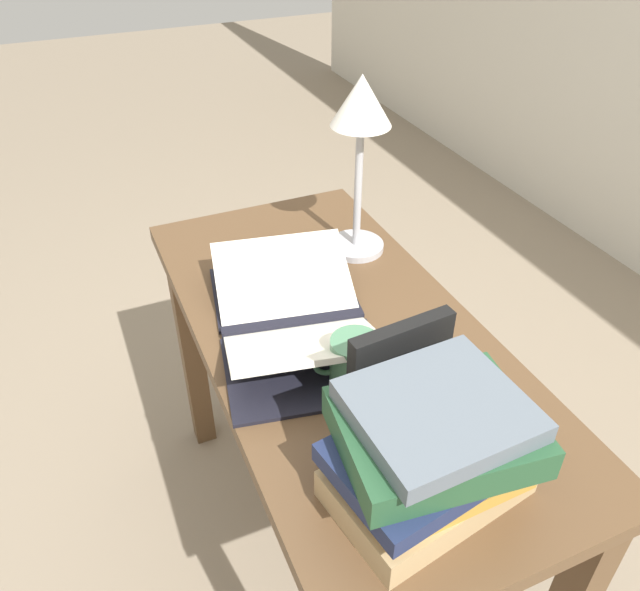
{
  "coord_description": "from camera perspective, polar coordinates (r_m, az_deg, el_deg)",
  "views": [
    {
      "loc": [
        0.88,
        -0.43,
        1.57
      ],
      "look_at": [
        -0.03,
        -0.03,
        0.84
      ],
      "focal_mm": 35.0,
      "sensor_mm": 36.0,
      "label": 1
    }
  ],
  "objects": [
    {
      "name": "ground_plane",
      "position": [
        1.85,
        1.4,
        -21.8
      ],
      "size": [
        12.0,
        12.0,
        0.0
      ],
      "primitive_type": "plane",
      "color": "gray"
    },
    {
      "name": "book_stack_tall",
      "position": [
        0.94,
        10.18,
        -13.79
      ],
      "size": [
        0.24,
        0.32,
        0.2
      ],
      "color": "tan",
      "rests_on": "reading_desk"
    },
    {
      "name": "reading_lamp",
      "position": [
        1.39,
        3.74,
        15.32
      ],
      "size": [
        0.13,
        0.13,
        0.42
      ],
      "color": "#ADADB2",
      "rests_on": "reading_desk"
    },
    {
      "name": "reading_desk",
      "position": [
        1.36,
        1.79,
        -7.77
      ],
      "size": [
        1.16,
        0.55,
        0.76
      ],
      "color": "brown",
      "rests_on": "ground_plane"
    },
    {
      "name": "open_book",
      "position": [
        1.26,
        -2.45,
        -1.98
      ],
      "size": [
        0.54,
        0.39,
        0.1
      ],
      "rotation": [
        0.0,
        0.0,
        -0.19
      ],
      "color": "black",
      "rests_on": "reading_desk"
    },
    {
      "name": "coffee_mug",
      "position": [
        1.13,
        3.12,
        -6.04
      ],
      "size": [
        0.09,
        0.12,
        0.1
      ],
      "rotation": [
        0.0,
        0.0,
        4.44
      ],
      "color": "#4C7F5B",
      "rests_on": "reading_desk"
    },
    {
      "name": "book_standing_upright",
      "position": [
        1.03,
        7.19,
        -7.34
      ],
      "size": [
        0.04,
        0.18,
        0.21
      ],
      "rotation": [
        0.0,
        0.0,
        0.08
      ],
      "color": "black",
      "rests_on": "reading_desk"
    }
  ]
}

